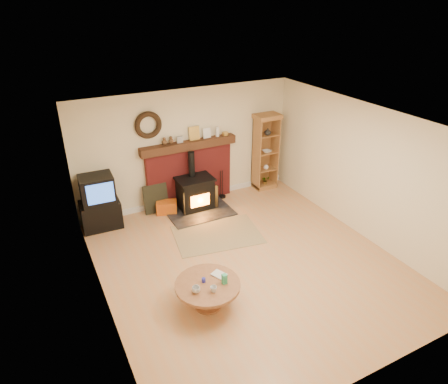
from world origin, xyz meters
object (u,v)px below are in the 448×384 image
wood_stove (196,194)px  tv_unit (99,203)px  curio_cabinet (265,152)px  coffee_table (208,288)px

wood_stove → tv_unit: 2.06m
curio_cabinet → coffee_table: (-3.04, -3.22, -0.58)m
coffee_table → tv_unit: bearing=107.0°
wood_stove → coffee_table: wood_stove is taller
curio_cabinet → coffee_table: bearing=-133.4°
tv_unit → curio_cabinet: (4.00, 0.09, 0.38)m
wood_stove → coffee_table: 3.13m
tv_unit → coffee_table: 3.28m
tv_unit → curio_cabinet: 4.02m
wood_stove → curio_cabinet: bearing=8.1°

